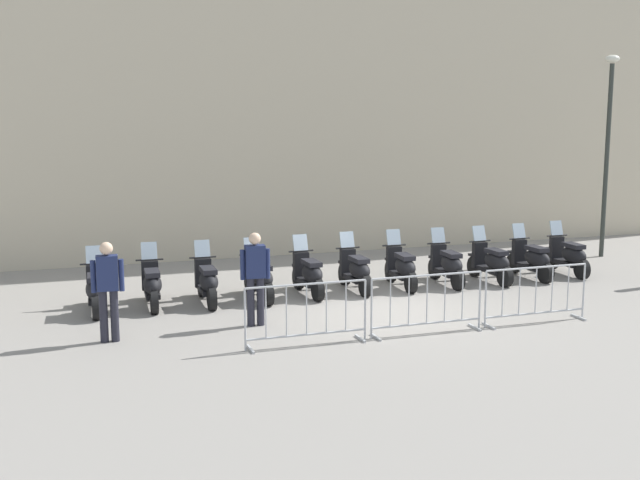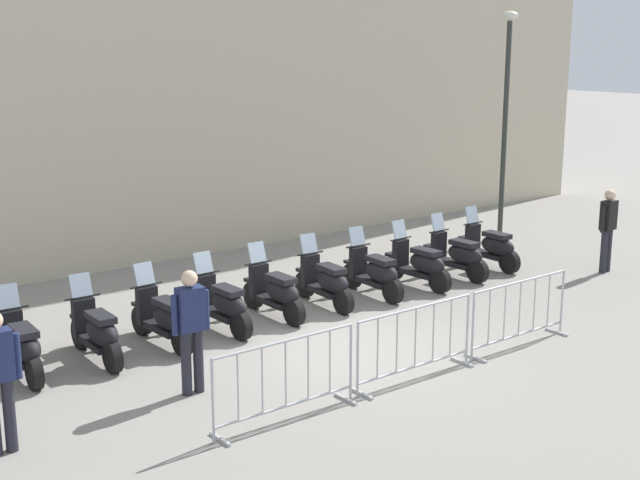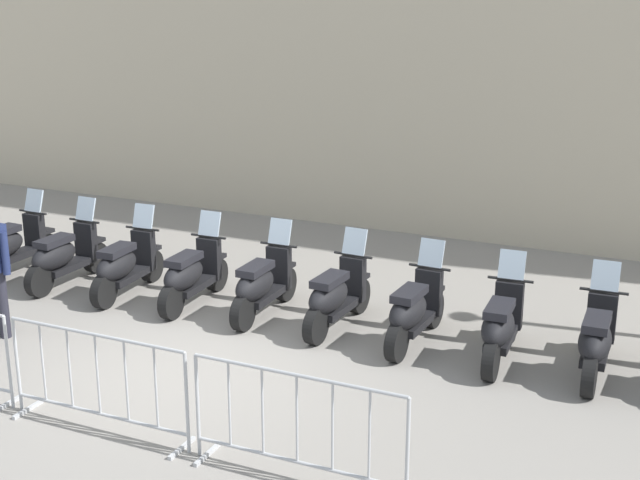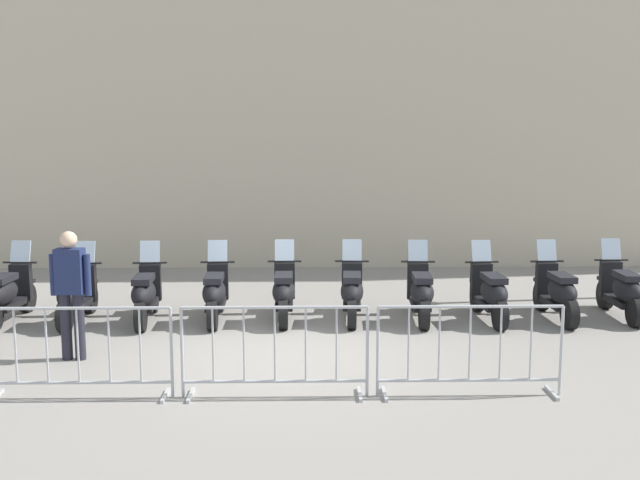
# 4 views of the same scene
# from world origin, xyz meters

# --- Properties ---
(ground_plane) EXTENTS (120.00, 120.00, 0.00)m
(ground_plane) POSITION_xyz_m (0.00, 0.00, 0.00)
(ground_plane) COLOR gray
(motorcycle_1) EXTENTS (0.56, 1.72, 1.24)m
(motorcycle_1) POSITION_xyz_m (-4.44, 1.63, 0.45)
(motorcycle_1) COLOR black
(motorcycle_1) RESTS_ON ground
(motorcycle_2) EXTENTS (0.56, 1.72, 1.24)m
(motorcycle_2) POSITION_xyz_m (-3.34, 1.58, 0.45)
(motorcycle_2) COLOR black
(motorcycle_2) RESTS_ON ground
(motorcycle_3) EXTENTS (0.56, 1.73, 1.24)m
(motorcycle_3) POSITION_xyz_m (-2.24, 1.63, 0.45)
(motorcycle_3) COLOR black
(motorcycle_3) RESTS_ON ground
(motorcycle_4) EXTENTS (0.56, 1.73, 1.24)m
(motorcycle_4) POSITION_xyz_m (-1.15, 1.72, 0.45)
(motorcycle_4) COLOR black
(motorcycle_4) RESTS_ON ground
(motorcycle_5) EXTENTS (0.56, 1.72, 1.24)m
(motorcycle_5) POSITION_xyz_m (-0.05, 1.80, 0.45)
(motorcycle_5) COLOR black
(motorcycle_5) RESTS_ON ground
(motorcycle_6) EXTENTS (0.56, 1.72, 1.24)m
(motorcycle_6) POSITION_xyz_m (1.04, 1.83, 0.45)
(motorcycle_6) COLOR black
(motorcycle_6) RESTS_ON ground
(motorcycle_7) EXTENTS (0.56, 1.72, 1.24)m
(motorcycle_7) POSITION_xyz_m (2.14, 1.79, 0.45)
(motorcycle_7) COLOR black
(motorcycle_7) RESTS_ON ground
(motorcycle_8) EXTENTS (0.56, 1.73, 1.24)m
(motorcycle_8) POSITION_xyz_m (3.24, 1.78, 0.45)
(motorcycle_8) COLOR black
(motorcycle_8) RESTS_ON ground
(motorcycle_9) EXTENTS (0.56, 1.73, 1.24)m
(motorcycle_9) POSITION_xyz_m (4.33, 1.86, 0.45)
(motorcycle_9) COLOR black
(motorcycle_9) RESTS_ON ground
(motorcycle_10) EXTENTS (0.56, 1.72, 1.24)m
(motorcycle_10) POSITION_xyz_m (5.42, 1.99, 0.45)
(motorcycle_10) COLOR black
(motorcycle_10) RESTS_ON ground
(barrier_segment_0) EXTENTS (2.15, 0.50, 1.07)m
(barrier_segment_0) POSITION_xyz_m (-2.18, -1.74, 0.53)
(barrier_segment_0) COLOR #B2B5B7
(barrier_segment_0) RESTS_ON ground
(barrier_segment_1) EXTENTS (2.15, 0.50, 1.07)m
(barrier_segment_1) POSITION_xyz_m (0.05, -1.67, 0.53)
(barrier_segment_1) COLOR #B2B5B7
(barrier_segment_1) RESTS_ON ground
(barrier_segment_2) EXTENTS (2.15, 0.50, 1.07)m
(barrier_segment_2) POSITION_xyz_m (2.28, -1.60, 0.53)
(barrier_segment_2) COLOR #B2B5B7
(barrier_segment_2) RESTS_ON ground
(officer_by_barriers) EXTENTS (0.55, 0.23, 1.73)m
(officer_by_barriers) POSITION_xyz_m (-2.74, -0.30, 0.98)
(officer_by_barriers) COLOR #23232D
(officer_by_barriers) RESTS_ON ground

